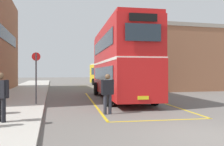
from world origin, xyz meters
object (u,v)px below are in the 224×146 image
bus_stop_sign (36,73)px  single_deck_bus (109,73)px  pedestrian_boarding (108,91)px  pedestrian_waiting_near (1,94)px  double_decker_bus (120,61)px

bus_stop_sign → single_deck_bus: bearing=65.4°
pedestrian_boarding → pedestrian_waiting_near: pedestrian_waiting_near is taller
single_deck_bus → double_decker_bus: bearing=-100.7°
single_deck_bus → pedestrian_boarding: size_ratio=5.78×
pedestrian_waiting_near → bus_stop_sign: 4.76m
pedestrian_boarding → bus_stop_sign: bus_stop_sign is taller
pedestrian_boarding → double_decker_bus: bearing=68.9°
pedestrian_waiting_near → bus_stop_sign: bearing=79.8°
pedestrian_waiting_near → double_decker_bus: bearing=48.7°
single_deck_bus → pedestrian_boarding: 21.58m
double_decker_bus → single_deck_bus: bearing=79.3°
pedestrian_waiting_near → single_deck_bus: bearing=68.2°
single_deck_bus → pedestrian_boarding: (-5.04, -20.97, -0.65)m
pedestrian_boarding → pedestrian_waiting_near: bearing=-160.1°
pedestrian_waiting_near → bus_stop_sign: (0.84, 4.64, 0.68)m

